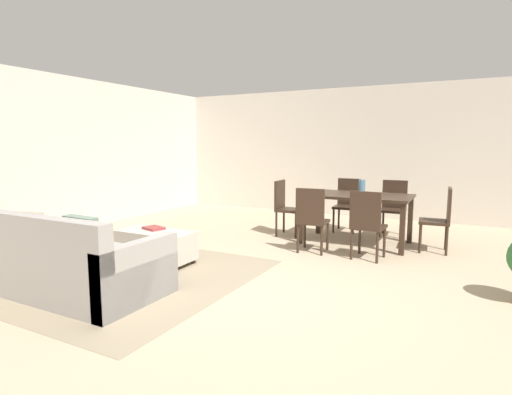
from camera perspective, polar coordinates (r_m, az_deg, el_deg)
ground_plane at (r=4.36m, az=1.14°, el=-12.93°), size 10.80×10.80×0.00m
wall_back at (r=8.85m, az=15.98°, el=6.04°), size 9.00×0.12×2.70m
wall_left at (r=7.58m, az=-29.02°, el=5.22°), size 0.12×11.00×2.70m
area_rug at (r=5.15m, az=-18.83°, el=-10.05°), size 3.00×2.80×0.01m
couch at (r=4.74m, az=-25.38°, el=-8.34°), size 2.14×0.99×0.86m
ottoman_table at (r=5.44m, az=-13.79°, el=-6.40°), size 1.00×0.47×0.42m
dining_table at (r=6.44m, az=13.83°, el=-0.39°), size 1.60×0.93×0.76m
dining_chair_near_left at (r=5.76m, az=7.77°, el=-2.62°), size 0.43×0.43×0.92m
dining_chair_near_right at (r=5.54m, az=15.21°, el=-3.20°), size 0.43×0.43×0.92m
dining_chair_far_left at (r=7.37m, az=12.62°, el=-0.55°), size 0.41×0.41×0.92m
dining_chair_far_right at (r=7.21m, az=18.63°, el=-0.93°), size 0.41×0.41×0.92m
dining_chair_head_east at (r=6.30m, az=24.38°, el=-2.36°), size 0.43×0.43×0.92m
dining_chair_head_west at (r=6.86m, az=4.07°, el=-0.96°), size 0.42×0.42×0.92m
vase_centerpiece at (r=6.37m, az=14.53°, el=1.39°), size 0.10×0.10×0.23m
book_on_ottoman at (r=5.51m, az=-14.08°, el=-4.16°), size 0.30×0.26×0.03m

